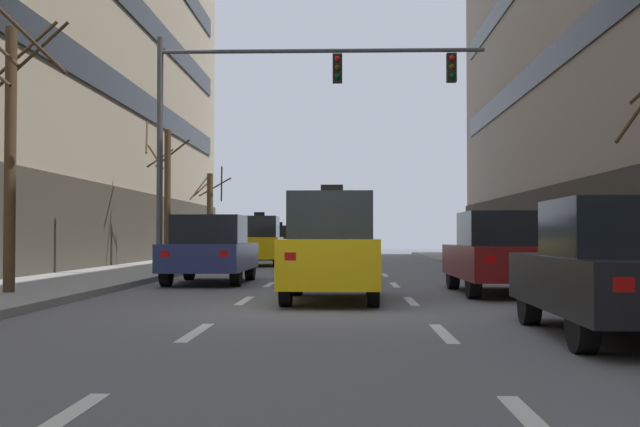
{
  "coord_description": "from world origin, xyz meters",
  "views": [
    {
      "loc": [
        0.33,
        -13.27,
        1.23
      ],
      "look_at": [
        -0.53,
        14.65,
        1.99
      ],
      "focal_mm": 45.55,
      "sensor_mm": 36.0,
      "label": 1
    }
  ],
  "objects_px": {
    "street_tree_3": "(210,213)",
    "car_parked_2": "(502,254)",
    "car_parked_1": "(621,270)",
    "street_tree_1": "(11,143)",
    "taxi_driving_3": "(259,241)",
    "pedestrian_1": "(526,241)",
    "taxi_driving_2": "(278,243)",
    "taxi_driving_0": "(332,247)",
    "car_driving_1": "(211,250)",
    "street_tree_2": "(167,193)",
    "traffic_signal_0": "(270,102)"
  },
  "relations": [
    {
      "from": "street_tree_3",
      "to": "car_parked_2",
      "type": "bearing_deg",
      "value": -65.46
    },
    {
      "from": "car_parked_1",
      "to": "street_tree_3",
      "type": "xyz_separation_m",
      "value": [
        -9.8,
        28.81,
        1.48
      ]
    },
    {
      "from": "car_parked_1",
      "to": "street_tree_1",
      "type": "distance_m",
      "value": 11.49
    },
    {
      "from": "taxi_driving_3",
      "to": "pedestrian_1",
      "type": "distance_m",
      "value": 10.78
    },
    {
      "from": "taxi_driving_3",
      "to": "car_parked_2",
      "type": "bearing_deg",
      "value": -66.69
    },
    {
      "from": "pedestrian_1",
      "to": "taxi_driving_2",
      "type": "bearing_deg",
      "value": 126.28
    },
    {
      "from": "taxi_driving_0",
      "to": "car_driving_1",
      "type": "distance_m",
      "value": 6.42
    },
    {
      "from": "taxi_driving_2",
      "to": "pedestrian_1",
      "type": "bearing_deg",
      "value": -53.72
    },
    {
      "from": "car_parked_1",
      "to": "street_tree_1",
      "type": "xyz_separation_m",
      "value": [
        -9.79,
        5.61,
        2.2
      ]
    },
    {
      "from": "car_parked_1",
      "to": "street_tree_3",
      "type": "height_order",
      "value": "street_tree_3"
    },
    {
      "from": "car_driving_1",
      "to": "street_tree_3",
      "type": "height_order",
      "value": "street_tree_3"
    },
    {
      "from": "car_driving_1",
      "to": "taxi_driving_3",
      "type": "distance_m",
      "value": 12.16
    },
    {
      "from": "car_driving_1",
      "to": "street_tree_2",
      "type": "relative_size",
      "value": 0.87
    },
    {
      "from": "car_parked_1",
      "to": "street_tree_2",
      "type": "relative_size",
      "value": 0.84
    },
    {
      "from": "car_parked_2",
      "to": "street_tree_3",
      "type": "height_order",
      "value": "street_tree_3"
    },
    {
      "from": "pedestrian_1",
      "to": "traffic_signal_0",
      "type": "bearing_deg",
      "value": -149.06
    },
    {
      "from": "taxi_driving_3",
      "to": "street_tree_2",
      "type": "xyz_separation_m",
      "value": [
        -3.02,
        -3.66,
        1.79
      ]
    },
    {
      "from": "taxi_driving_2",
      "to": "street_tree_3",
      "type": "bearing_deg",
      "value": -131.65
    },
    {
      "from": "street_tree_2",
      "to": "traffic_signal_0",
      "type": "bearing_deg",
      "value": -53.54
    },
    {
      "from": "taxi_driving_2",
      "to": "car_parked_2",
      "type": "bearing_deg",
      "value": -74.7
    },
    {
      "from": "traffic_signal_0",
      "to": "street_tree_3",
      "type": "bearing_deg",
      "value": 105.79
    },
    {
      "from": "taxi_driving_3",
      "to": "traffic_signal_0",
      "type": "distance_m",
      "value": 10.44
    },
    {
      "from": "taxi_driving_0",
      "to": "car_driving_1",
      "type": "xyz_separation_m",
      "value": [
        -3.22,
        5.55,
        -0.14
      ]
    },
    {
      "from": "taxi_driving_0",
      "to": "car_parked_1",
      "type": "xyz_separation_m",
      "value": [
        3.56,
        -5.45,
        -0.19
      ]
    },
    {
      "from": "car_driving_1",
      "to": "taxi_driving_3",
      "type": "height_order",
      "value": "taxi_driving_3"
    },
    {
      "from": "taxi_driving_2",
      "to": "traffic_signal_0",
      "type": "distance_m",
      "value": 19.05
    },
    {
      "from": "traffic_signal_0",
      "to": "pedestrian_1",
      "type": "height_order",
      "value": "traffic_signal_0"
    },
    {
      "from": "car_parked_1",
      "to": "traffic_signal_0",
      "type": "xyz_separation_m",
      "value": [
        -5.51,
        13.67,
        4.31
      ]
    },
    {
      "from": "car_driving_1",
      "to": "street_tree_2",
      "type": "height_order",
      "value": "street_tree_2"
    },
    {
      "from": "car_parked_1",
      "to": "street_tree_2",
      "type": "distance_m",
      "value": 21.94
    },
    {
      "from": "taxi_driving_3",
      "to": "taxi_driving_0",
      "type": "bearing_deg",
      "value": -79.59
    },
    {
      "from": "car_driving_1",
      "to": "taxi_driving_3",
      "type": "xyz_separation_m",
      "value": [
        -0.03,
        12.16,
        0.14
      ]
    },
    {
      "from": "street_tree_1",
      "to": "taxi_driving_2",
      "type": "bearing_deg",
      "value": 83.57
    },
    {
      "from": "taxi_driving_0",
      "to": "street_tree_1",
      "type": "distance_m",
      "value": 6.55
    },
    {
      "from": "taxi_driving_2",
      "to": "street_tree_3",
      "type": "relative_size",
      "value": 1.07
    },
    {
      "from": "taxi_driving_3",
      "to": "street_tree_2",
      "type": "height_order",
      "value": "street_tree_2"
    },
    {
      "from": "taxi_driving_0",
      "to": "street_tree_2",
      "type": "xyz_separation_m",
      "value": [
        -6.27,
        14.06,
        1.79
      ]
    },
    {
      "from": "taxi_driving_0",
      "to": "street_tree_1",
      "type": "relative_size",
      "value": 0.76
    },
    {
      "from": "taxi_driving_3",
      "to": "traffic_signal_0",
      "type": "height_order",
      "value": "traffic_signal_0"
    },
    {
      "from": "taxi_driving_3",
      "to": "car_parked_1",
      "type": "distance_m",
      "value": 24.15
    },
    {
      "from": "car_parked_1",
      "to": "taxi_driving_3",
      "type": "bearing_deg",
      "value": 106.39
    },
    {
      "from": "taxi_driving_0",
      "to": "car_driving_1",
      "type": "height_order",
      "value": "taxi_driving_0"
    },
    {
      "from": "taxi_driving_3",
      "to": "car_parked_2",
      "type": "height_order",
      "value": "taxi_driving_3"
    },
    {
      "from": "street_tree_3",
      "to": "traffic_signal_0",
      "type": "bearing_deg",
      "value": -74.21
    },
    {
      "from": "taxi_driving_0",
      "to": "street_tree_2",
      "type": "relative_size",
      "value": 0.78
    },
    {
      "from": "car_driving_1",
      "to": "taxi_driving_2",
      "type": "xyz_separation_m",
      "value": [
        -0.01,
        21.18,
        -0.0
      ]
    },
    {
      "from": "taxi_driving_0",
      "to": "car_parked_1",
      "type": "bearing_deg",
      "value": -56.87
    },
    {
      "from": "car_parked_1",
      "to": "street_tree_1",
      "type": "bearing_deg",
      "value": 150.19
    },
    {
      "from": "taxi_driving_3",
      "to": "street_tree_1",
      "type": "height_order",
      "value": "street_tree_1"
    },
    {
      "from": "taxi_driving_0",
      "to": "car_driving_1",
      "type": "bearing_deg",
      "value": 120.13
    }
  ]
}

